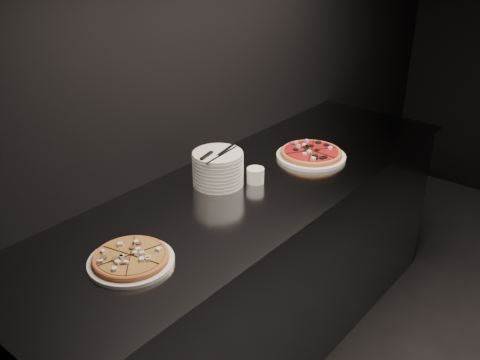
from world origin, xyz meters
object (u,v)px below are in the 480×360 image
Objects in this scene: pizza_mushroom at (131,259)px; plate_stack at (218,168)px; counter at (254,269)px; cutlery at (217,154)px; ramekin at (255,175)px; pizza_tomato at (311,154)px.

plate_stack is (-0.17, 0.64, 0.06)m from pizza_mushroom.
cutlery is (-0.12, -0.12, 0.61)m from counter.
pizza_mushroom is at bearing -87.27° from cutlery.
cutlery is 0.20m from ramekin.
counter is 0.88m from pizza_mushroom.
cutlery is 3.06× the size of ramekin.
pizza_tomato is 1.54× the size of plate_stack.
plate_stack reaches higher than pizza_tomato.
pizza_mushroom is at bearing -86.02° from ramekin.
pizza_mushroom is 1.13m from pizza_tomato.
cutlery reaches higher than ramekin.
ramekin is at bearing 93.98° from pizza_mushroom.
counter is 11.18× the size of plate_stack.
pizza_mushroom is 1.42× the size of plate_stack.
pizza_mushroom is at bearing -89.64° from pizza_tomato.
counter is at bearing 39.10° from plate_stack.
pizza_tomato is 1.43× the size of cutlery.
plate_stack reaches higher than ramekin.
plate_stack is (-0.13, -0.10, 0.53)m from counter.
pizza_mushroom is at bearing -86.41° from counter.
pizza_mushroom is 1.32× the size of cutlery.
plate_stack is 0.93× the size of cutlery.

